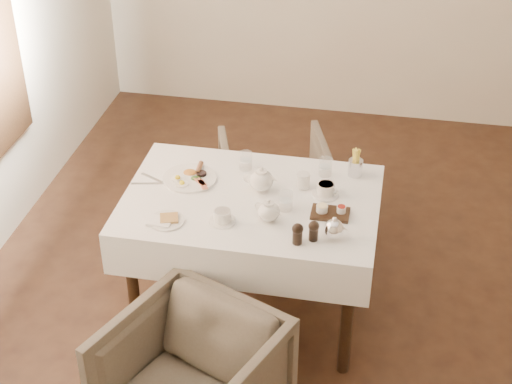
{
  "coord_description": "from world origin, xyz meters",
  "views": [
    {
      "loc": [
        0.02,
        -3.15,
        2.96
      ],
      "look_at": [
        -0.59,
        0.0,
        0.82
      ],
      "focal_mm": 55.0,
      "sensor_mm": 36.0,
      "label": 1
    }
  ],
  "objects_px": {
    "armchair_near": "(192,383)",
    "breakfast_plate": "(190,177)",
    "teapot_centre": "(261,179)",
    "table": "(251,217)",
    "armchair_far": "(275,186)"
  },
  "relations": [
    {
      "from": "table",
      "to": "armchair_far",
      "type": "relative_size",
      "value": 1.95
    },
    {
      "from": "armchair_near",
      "to": "armchair_far",
      "type": "bearing_deg",
      "value": 110.32
    },
    {
      "from": "armchair_near",
      "to": "breakfast_plate",
      "type": "xyz_separation_m",
      "value": [
        -0.25,
        0.98,
        0.45
      ]
    },
    {
      "from": "table",
      "to": "armchair_far",
      "type": "distance_m",
      "value": 0.89
    },
    {
      "from": "armchair_near",
      "to": "armchair_far",
      "type": "xyz_separation_m",
      "value": [
        0.08,
        1.68,
        -0.02
      ]
    },
    {
      "from": "teapot_centre",
      "to": "armchair_near",
      "type": "bearing_deg",
      "value": -97.68
    },
    {
      "from": "armchair_near",
      "to": "breakfast_plate",
      "type": "bearing_deg",
      "value": 127.32
    },
    {
      "from": "armchair_near",
      "to": "armchair_far",
      "type": "height_order",
      "value": "armchair_near"
    },
    {
      "from": "table",
      "to": "armchair_far",
      "type": "height_order",
      "value": "table"
    },
    {
      "from": "table",
      "to": "breakfast_plate",
      "type": "xyz_separation_m",
      "value": [
        -0.34,
        0.12,
        0.13
      ]
    },
    {
      "from": "breakfast_plate",
      "to": "teapot_centre",
      "type": "bearing_deg",
      "value": 17.34
    },
    {
      "from": "armchair_near",
      "to": "breakfast_plate",
      "type": "distance_m",
      "value": 1.1
    },
    {
      "from": "armchair_near",
      "to": "armchair_far",
      "type": "relative_size",
      "value": 1.07
    },
    {
      "from": "armchair_near",
      "to": "teapot_centre",
      "type": "bearing_deg",
      "value": 105.01
    },
    {
      "from": "armchair_near",
      "to": "teapot_centre",
      "type": "height_order",
      "value": "teapot_centre"
    }
  ]
}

